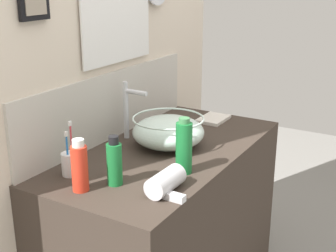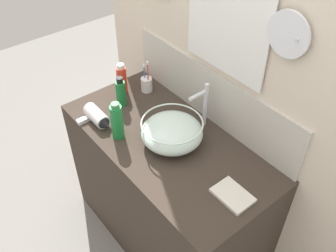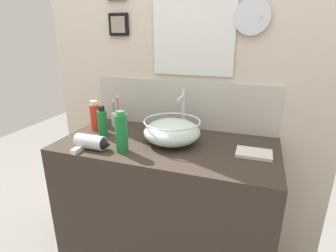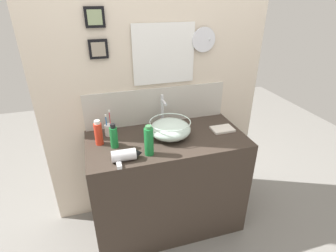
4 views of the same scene
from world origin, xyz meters
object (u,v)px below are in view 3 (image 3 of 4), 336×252
at_px(toothbrush_cup, 117,119).
at_px(shampoo_bottle, 95,116).
at_px(faucet, 183,108).
at_px(soap_dispenser, 122,133).
at_px(glass_bowl_sink, 172,131).
at_px(hand_towel, 254,153).
at_px(spray_bottle, 103,122).
at_px(hair_drier, 92,143).

height_order(toothbrush_cup, shampoo_bottle, toothbrush_cup).
bearing_deg(shampoo_bottle, faucet, 17.16).
height_order(faucet, soap_dispenser, faucet).
relative_size(glass_bowl_sink, soap_dispenser, 1.44).
bearing_deg(shampoo_bottle, hand_towel, -3.43).
distance_m(toothbrush_cup, soap_dispenser, 0.42).
xyz_separation_m(soap_dispenser, shampoo_bottle, (-0.31, 0.23, -0.01)).
relative_size(soap_dispenser, spray_bottle, 1.19).
relative_size(hair_drier, hand_towel, 1.16).
xyz_separation_m(soap_dispenser, spray_bottle, (-0.21, 0.16, -0.02)).
bearing_deg(spray_bottle, shampoo_bottle, 143.90).
relative_size(glass_bowl_sink, spray_bottle, 1.70).
bearing_deg(toothbrush_cup, hand_towel, -11.31).
distance_m(hair_drier, toothbrush_cup, 0.38).
distance_m(hair_drier, shampoo_bottle, 0.31).
height_order(glass_bowl_sink, faucet, faucet).
bearing_deg(faucet, toothbrush_cup, -174.39).
distance_m(glass_bowl_sink, spray_bottle, 0.42).
bearing_deg(faucet, soap_dispenser, -117.40).
bearing_deg(spray_bottle, soap_dispenser, -37.04).
height_order(glass_bowl_sink, shampoo_bottle, shampoo_bottle).
relative_size(hair_drier, shampoo_bottle, 1.07).
bearing_deg(toothbrush_cup, soap_dispenser, -56.48).
height_order(glass_bowl_sink, spray_bottle, spray_bottle).
xyz_separation_m(faucet, hair_drier, (-0.36, -0.42, -0.11)).
bearing_deg(hair_drier, spray_bottle, 105.81).
height_order(soap_dispenser, shampoo_bottle, soap_dispenser).
bearing_deg(hand_towel, shampoo_bottle, 176.57).
xyz_separation_m(glass_bowl_sink, spray_bottle, (-0.42, -0.03, 0.01)).
height_order(soap_dispenser, spray_bottle, soap_dispenser).
bearing_deg(hair_drier, toothbrush_cup, 100.80).
distance_m(hair_drier, hand_towel, 0.82).
distance_m(glass_bowl_sink, hair_drier, 0.42).
distance_m(spray_bottle, hand_towel, 0.85).
height_order(toothbrush_cup, hand_towel, toothbrush_cup).
distance_m(glass_bowl_sink, hand_towel, 0.44).
bearing_deg(spray_bottle, toothbrush_cup, 95.65).
xyz_separation_m(faucet, hand_towel, (0.43, -0.22, -0.14)).
relative_size(soap_dispenser, shampoo_bottle, 1.15).
bearing_deg(soap_dispenser, glass_bowl_sink, 42.57).
height_order(spray_bottle, hand_towel, spray_bottle).
bearing_deg(toothbrush_cup, hair_drier, -79.20).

